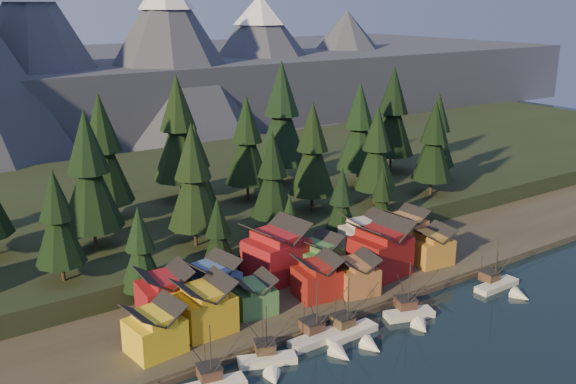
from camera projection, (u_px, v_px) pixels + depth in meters
ground at (405, 358)px, 103.56m from camera, size 500.00×500.00×0.00m
shore_strip at (270, 271)px, 134.90m from camera, size 400.00×50.00×1.50m
hillside at (170, 202)px, 173.69m from camera, size 420.00×100.00×6.00m
dock at (340, 316)px, 116.43m from camera, size 80.00×4.00×1.00m
mountain_ridge at (30, 75)px, 262.26m from camera, size 560.00×190.00×90.00m
boat_0 at (215, 381)px, 93.51m from camera, size 10.52×11.11×11.66m
boat_1 at (268, 355)px, 100.60m from camera, size 9.99×10.43×10.93m
boat_2 at (324, 333)px, 107.01m from camera, size 11.45×12.47×12.01m
boat_3 at (355, 327)px, 108.99m from camera, size 10.71×11.62×11.82m
boat_4 at (412, 308)px, 115.36m from camera, size 9.80×10.39×11.75m
boat_6 at (502, 281)px, 127.19m from camera, size 10.69×11.61×11.46m
house_front_0 at (155, 327)px, 101.58m from camera, size 8.99×8.59×8.17m
house_front_1 at (204, 304)px, 108.04m from camera, size 9.19×8.84×9.28m
house_front_2 at (253, 293)px, 114.83m from camera, size 7.81×7.86×6.88m
house_front_3 at (317, 276)px, 120.78m from camera, size 8.78×8.46×7.99m
house_front_4 at (356, 273)px, 122.81m from camera, size 8.74×9.19×7.45m
house_front_5 at (380, 247)px, 130.16m from camera, size 11.57×10.68×11.28m
house_front_6 at (431, 245)px, 136.12m from camera, size 8.82×8.44×7.96m
house_back_0 at (165, 292)px, 112.15m from camera, size 9.19×8.87×9.44m
house_back_1 at (212, 282)px, 116.27m from camera, size 9.57×9.66×9.39m
house_back_2 at (276, 250)px, 127.92m from camera, size 12.31×11.53×11.75m
house_back_3 at (317, 255)px, 129.76m from camera, size 9.31×8.52×8.50m
house_back_4 at (366, 236)px, 137.79m from camera, size 10.32×10.00×10.04m
house_back_5 at (406, 227)px, 145.23m from camera, size 8.15×8.25×8.73m
tree_hill_2 at (58, 221)px, 114.64m from camera, size 9.13×9.13×21.27m
tree_hill_3 at (89, 174)px, 128.26m from camera, size 12.57×12.57×29.29m
tree_hill_4 at (103, 153)px, 144.32m from camera, size 12.88×12.88×30.01m
tree_hill_5 at (193, 180)px, 130.63m from camera, size 11.24×11.24×26.18m
tree_hill_6 at (196, 168)px, 147.34m from camera, size 9.79×9.79×22.81m
tree_hill_7 at (272, 177)px, 139.34m from camera, size 9.82×9.82×22.87m
tree_hill_8 at (247, 143)px, 161.98m from camera, size 11.55×11.55×26.91m
tree_hill_9 at (312, 152)px, 152.92m from camera, size 11.52×11.52×26.84m
tree_hill_10 at (282, 117)px, 175.83m from camera, size 14.65×14.65×34.13m
tree_hill_11 at (377, 151)px, 157.94m from camera, size 10.77×10.77×25.08m
tree_hill_12 at (359, 129)px, 174.33m from camera, size 12.31×12.31×28.67m
tree_hill_13 at (434, 144)px, 166.12m from camera, size 10.78×10.78×25.11m
tree_hill_14 at (393, 115)px, 188.43m from camera, size 13.40×13.40×31.21m
tree_hill_15 at (179, 132)px, 161.44m from camera, size 13.81×13.81×32.18m
tree_hill_17 at (437, 132)px, 180.53m from camera, size 10.75×10.75×25.05m
tree_shore_0 at (140, 251)px, 116.52m from camera, size 8.07×8.07×18.81m
tree_shore_1 at (218, 236)px, 125.39m from camera, size 7.58×7.58×17.65m
tree_shore_2 at (290, 226)px, 135.02m from camera, size 6.48×6.48×15.09m
tree_shore_3 at (341, 205)px, 141.98m from camera, size 8.20×8.20×19.11m
tree_shore_4 at (382, 200)px, 148.81m from camera, size 7.35×7.35×17.12m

